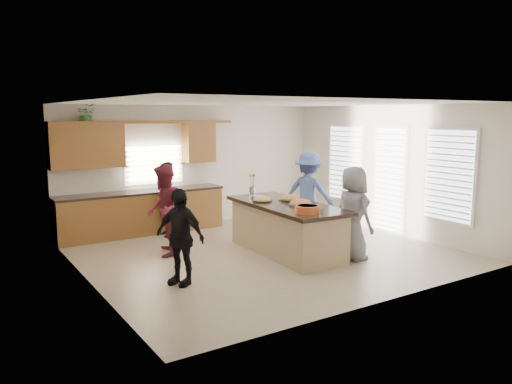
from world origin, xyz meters
TOP-DOWN VIEW (x-y plane):
  - floor at (0.00, 0.00)m, footprint 6.50×6.50m
  - room_shell at (0.00, 0.00)m, footprint 6.52×6.02m
  - back_cabinetry at (-1.47, 2.73)m, footprint 4.08×0.66m
  - right_wall_glazing at (3.22, -0.13)m, footprint 0.06×4.00m
  - island at (0.33, -0.24)m, footprint 1.28×2.75m
  - platter_front at (0.43, -0.55)m, footprint 0.45×0.45m
  - platter_mid at (0.58, -0.01)m, footprint 0.43×0.43m
  - platter_back at (0.08, 0.19)m, footprint 0.38×0.38m
  - salad_bowl at (0.09, -1.17)m, footprint 0.41×0.41m
  - clear_cup at (0.52, -1.04)m, footprint 0.07×0.07m
  - plate_stack at (0.22, 0.58)m, footprint 0.25×0.25m
  - flower_vase at (0.37, 1.01)m, footprint 0.14×0.14m
  - potted_plant at (-2.47, 2.82)m, footprint 0.44×0.40m
  - woman_left_back at (-1.04, 2.23)m, footprint 0.42×0.61m
  - woman_left_mid at (-1.66, 0.84)m, footprint 0.92×1.02m
  - woman_left_front at (-2.08, -0.78)m, footprint 0.73×0.95m
  - woman_right_back at (1.71, 0.82)m, footprint 1.16×1.33m
  - woman_right_front at (1.09, -1.22)m, footprint 0.56×0.84m

SIDE VIEW (x-z plane):
  - floor at x=0.00m, z-range 0.00..0.00m
  - island at x=0.33m, z-range -0.02..0.93m
  - woman_left_front at x=-2.08m, z-range 0.00..1.50m
  - woman_left_back at x=-1.04m, z-range 0.00..1.60m
  - woman_right_front at x=1.09m, z-range 0.00..1.69m
  - woman_left_mid at x=-1.66m, z-range 0.00..1.70m
  - woman_right_back at x=1.71m, z-range 0.00..1.78m
  - back_cabinetry at x=-1.47m, z-range -0.32..2.14m
  - plate_stack at x=0.22m, z-range 0.95..0.99m
  - platter_back at x=0.08m, z-range 0.90..1.05m
  - platter_mid at x=0.58m, z-range 0.89..1.07m
  - platter_front at x=0.43m, z-range 0.89..1.07m
  - clear_cup at x=0.52m, z-range 0.95..1.06m
  - salad_bowl at x=0.09m, z-range 0.96..1.09m
  - flower_vase at x=0.37m, z-range 0.96..1.39m
  - right_wall_glazing at x=3.22m, z-range 0.22..2.47m
  - room_shell at x=0.00m, z-range 0.50..3.31m
  - potted_plant at x=-2.47m, z-range 2.40..2.81m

